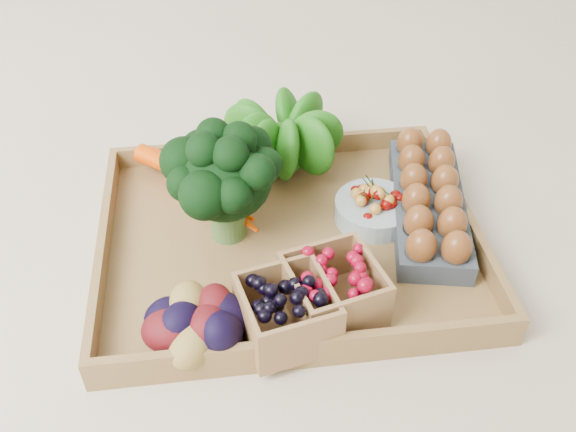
{
  "coord_description": "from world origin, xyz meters",
  "views": [
    {
      "loc": [
        -0.09,
        -0.7,
        0.67
      ],
      "look_at": [
        0.0,
        0.0,
        0.06
      ],
      "focal_mm": 40.0,
      "sensor_mm": 36.0,
      "label": 1
    }
  ],
  "objects": [
    {
      "name": "ground",
      "position": [
        0.0,
        0.0,
        0.0
      ],
      "size": [
        4.0,
        4.0,
        0.0
      ],
      "primitive_type": "plane",
      "color": "beige",
      "rests_on": "ground"
    },
    {
      "name": "broccoli",
      "position": [
        -0.09,
        0.02,
        0.08
      ],
      "size": [
        0.17,
        0.17,
        0.14
      ],
      "primitive_type": null,
      "color": "black",
      "rests_on": "tray"
    },
    {
      "name": "potatoes",
      "position": [
        -0.13,
        -0.17,
        0.06
      ],
      "size": [
        0.15,
        0.15,
        0.09
      ],
      "primitive_type": null,
      "color": "#440A0F",
      "rests_on": "tray"
    },
    {
      "name": "cherry_bowl",
      "position": [
        0.14,
        0.03,
        0.03
      ],
      "size": [
        0.12,
        0.12,
        0.03
      ],
      "primitive_type": "cylinder",
      "color": "#8C9EA5",
      "rests_on": "tray"
    },
    {
      "name": "lettuce",
      "position": [
        0.02,
        0.18,
        0.08
      ],
      "size": [
        0.14,
        0.14,
        0.14
      ],
      "primitive_type": "sphere",
      "color": "#12490B",
      "rests_on": "tray"
    },
    {
      "name": "egg_carton",
      "position": [
        0.22,
        0.03,
        0.03
      ],
      "size": [
        0.17,
        0.32,
        0.04
      ],
      "primitive_type": "cube",
      "rotation": [
        0.0,
        0.0,
        -0.21
      ],
      "color": "#3A424A",
      "rests_on": "tray"
    },
    {
      "name": "carrots",
      "position": [
        -0.13,
        0.12,
        0.04
      ],
      "size": [
        0.22,
        0.15,
        0.05
      ],
      "primitive_type": null,
      "color": "#EB4703",
      "rests_on": "tray"
    },
    {
      "name": "punnet_blackberry",
      "position": [
        -0.02,
        -0.18,
        0.05
      ],
      "size": [
        0.13,
        0.13,
        0.08
      ],
      "primitive_type": "cube",
      "rotation": [
        0.0,
        0.0,
        0.22
      ],
      "color": "black",
      "rests_on": "tray"
    },
    {
      "name": "tray",
      "position": [
        0.0,
        0.0,
        0.01
      ],
      "size": [
        0.55,
        0.45,
        0.01
      ],
      "primitive_type": "cube",
      "color": "olive",
      "rests_on": "ground"
    },
    {
      "name": "punnet_raspberry",
      "position": [
        0.04,
        -0.15,
        0.05
      ],
      "size": [
        0.14,
        0.14,
        0.08
      ],
      "primitive_type": "cube",
      "rotation": [
        0.0,
        0.0,
        0.25
      ],
      "color": "maroon",
      "rests_on": "tray"
    }
  ]
}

